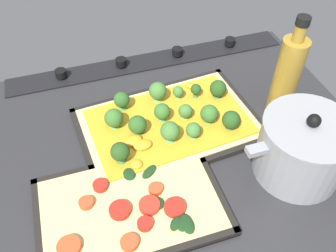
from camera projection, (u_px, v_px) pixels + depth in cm
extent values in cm
cube|color=#28282B|center=(191.00, 154.00, 76.01)|extent=(75.95, 69.83, 3.00)
cube|color=black|center=(150.00, 61.00, 95.25)|extent=(72.92, 7.00, 0.80)
cylinder|color=black|center=(230.00, 42.00, 99.09)|extent=(2.80, 2.80, 1.80)
cylinder|color=black|center=(177.00, 51.00, 95.90)|extent=(2.80, 2.80, 1.80)
cylinder|color=black|center=(121.00, 62.00, 92.71)|extent=(2.80, 2.80, 1.80)
cylinder|color=black|center=(61.00, 73.00, 89.52)|extent=(2.80, 2.80, 1.80)
cube|color=black|center=(169.00, 126.00, 79.13)|extent=(40.15, 28.33, 0.50)
cube|color=black|center=(150.00, 91.00, 86.44)|extent=(38.08, 4.49, 1.30)
cube|color=black|center=(193.00, 165.00, 71.24)|extent=(38.08, 4.49, 1.30)
cube|color=black|center=(243.00, 103.00, 83.75)|extent=(3.37, 25.13, 1.30)
cube|color=black|center=(86.00, 150.00, 73.93)|extent=(3.37, 25.13, 1.30)
cube|color=#D3B77F|center=(169.00, 124.00, 78.59)|extent=(37.55, 25.73, 1.00)
cube|color=gold|center=(169.00, 121.00, 78.08)|extent=(34.51, 23.22, 0.40)
cone|color=#5B9F46|center=(115.00, 125.00, 76.49)|extent=(2.18, 2.18, 0.98)
sphere|color=#386B28|center=(114.00, 118.00, 75.05)|extent=(3.97, 3.97, 3.97)
cone|color=#5B9F46|center=(209.00, 120.00, 77.58)|extent=(2.11, 2.11, 0.84)
sphere|color=#386B28|center=(209.00, 114.00, 76.23)|extent=(3.84, 3.84, 3.84)
cone|color=#5B9F46|center=(162.00, 118.00, 77.69)|extent=(1.93, 1.93, 1.21)
sphere|color=#386B28|center=(162.00, 111.00, 76.29)|extent=(3.51, 3.51, 3.51)
cone|color=#68AD54|center=(185.00, 116.00, 78.28)|extent=(1.68, 1.68, 0.87)
sphere|color=#427533|center=(185.00, 111.00, 77.14)|extent=(3.05, 3.05, 3.05)
cone|color=#427635|center=(122.00, 160.00, 69.77)|extent=(2.05, 2.05, 1.32)
sphere|color=#264C1C|center=(121.00, 153.00, 68.28)|extent=(3.73, 3.73, 3.73)
cone|color=#68AD54|center=(193.00, 135.00, 74.42)|extent=(1.74, 1.74, 0.90)
sphere|color=#427533|center=(193.00, 130.00, 73.23)|extent=(3.16, 3.16, 3.16)
cone|color=#68AD54|center=(158.00, 98.00, 82.04)|extent=(2.19, 2.19, 1.26)
sphere|color=#427533|center=(158.00, 91.00, 80.50)|extent=(3.99, 3.99, 3.99)
cone|color=#68AD54|center=(170.00, 138.00, 73.61)|extent=(2.17, 2.17, 1.35)
sphere|color=#427533|center=(170.00, 131.00, 72.05)|extent=(3.94, 3.94, 3.94)
cone|color=#427635|center=(217.00, 95.00, 83.00)|extent=(2.09, 2.09, 1.00)
sphere|color=#264C1C|center=(218.00, 88.00, 81.60)|extent=(3.80, 3.80, 3.80)
cone|color=#4D8B3F|center=(138.00, 131.00, 75.36)|extent=(2.12, 2.12, 0.83)
sphere|color=#2D5B23|center=(137.00, 125.00, 74.01)|extent=(3.85, 3.85, 3.85)
cone|color=#427635|center=(196.00, 94.00, 82.91)|extent=(1.35, 1.35, 1.23)
sphere|color=#264C1C|center=(196.00, 89.00, 81.79)|extent=(2.45, 2.45, 2.45)
cone|color=#427635|center=(230.00, 126.00, 76.31)|extent=(2.12, 2.12, 0.83)
sphere|color=#264C1C|center=(231.00, 120.00, 74.96)|extent=(3.86, 3.86, 3.86)
cone|color=#4D8B3F|center=(122.00, 106.00, 80.06)|extent=(1.93, 1.93, 1.36)
sphere|color=#2D5B23|center=(122.00, 100.00, 78.61)|extent=(3.51, 3.51, 3.51)
cone|color=#68AD54|center=(178.00, 96.00, 82.51)|extent=(1.37, 1.37, 1.12)
sphere|color=#427533|center=(178.00, 91.00, 81.43)|extent=(2.49, 2.49, 2.49)
ellipsoid|color=gold|center=(142.00, 145.00, 72.53)|extent=(3.92, 2.88, 1.35)
ellipsoid|color=gold|center=(136.00, 164.00, 69.51)|extent=(3.25, 3.31, 0.87)
ellipsoid|color=gold|center=(229.00, 116.00, 78.39)|extent=(3.56, 3.70, 1.01)
ellipsoid|color=gold|center=(190.00, 85.00, 85.47)|extent=(2.97, 3.06, 0.87)
ellipsoid|color=gold|center=(134.00, 140.00, 73.40)|extent=(4.49, 4.11, 1.27)
cube|color=black|center=(131.00, 207.00, 65.27)|extent=(33.30, 21.86, 0.50)
cube|color=black|center=(118.00, 163.00, 71.72)|extent=(33.24, 1.30, 1.30)
cube|color=black|center=(213.00, 183.00, 68.37)|extent=(1.26, 21.76, 1.30)
cube|color=black|center=(39.00, 231.00, 61.58)|extent=(1.26, 21.76, 1.30)
cube|color=#D6BD79|center=(130.00, 205.00, 64.76)|extent=(30.89, 19.45, 0.90)
cylinder|color=#B22319|center=(120.00, 210.00, 63.00)|extent=(3.83, 3.83, 1.00)
cylinder|color=#D14723|center=(129.00, 243.00, 58.89)|extent=(3.04, 3.04, 1.00)
cylinder|color=#D14723|center=(69.00, 247.00, 58.38)|extent=(3.90, 3.90, 1.00)
cylinder|color=#B22319|center=(175.00, 207.00, 63.36)|extent=(3.87, 3.87, 1.00)
cylinder|color=red|center=(150.00, 205.00, 63.64)|extent=(3.80, 3.80, 1.00)
cylinder|color=#D14723|center=(86.00, 203.00, 63.99)|extent=(2.66, 2.66, 1.00)
cylinder|color=#D14723|center=(156.00, 189.00, 65.99)|extent=(2.64, 2.64, 1.00)
cylinder|color=#B22319|center=(145.00, 224.00, 61.19)|extent=(2.71, 2.71, 1.00)
cylinder|color=#B22319|center=(101.00, 185.00, 66.52)|extent=(2.83, 2.83, 1.00)
ellipsoid|color=#193819|center=(149.00, 172.00, 68.80)|extent=(4.10, 3.73, 0.60)
ellipsoid|color=#193819|center=(129.00, 174.00, 68.41)|extent=(2.42, 2.99, 0.60)
ellipsoid|color=#193819|center=(184.00, 223.00, 61.34)|extent=(3.60, 3.70, 0.60)
ellipsoid|color=#193819|center=(176.00, 224.00, 61.33)|extent=(3.19, 3.32, 0.60)
ellipsoid|color=#193819|center=(158.00, 203.00, 64.02)|extent=(2.91, 3.13, 0.60)
ellipsoid|color=#193819|center=(187.00, 224.00, 61.31)|extent=(2.33, 4.04, 0.60)
cylinder|color=gray|center=(302.00, 150.00, 67.29)|extent=(16.48, 16.48, 11.56)
cylinder|color=gray|center=(311.00, 127.00, 62.81)|extent=(16.81, 16.81, 0.80)
sphere|color=black|center=(314.00, 121.00, 61.65)|extent=(2.40, 2.40, 2.40)
cube|color=gray|center=(257.00, 150.00, 62.50)|extent=(3.60, 2.00, 1.20)
cylinder|color=olive|center=(286.00, 78.00, 76.60)|extent=(5.44, 5.44, 18.23)
cylinder|color=olive|center=(300.00, 33.00, 68.73)|extent=(2.45, 2.45, 3.50)
cylinder|color=black|center=(303.00, 21.00, 66.88)|extent=(2.72, 2.72, 1.60)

